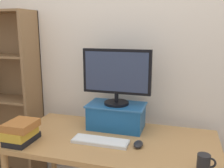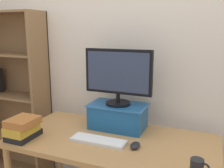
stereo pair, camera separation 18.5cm
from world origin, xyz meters
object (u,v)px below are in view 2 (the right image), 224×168
object	(u,v)px
coffee_mug	(197,168)
computer_mouse	(135,145)
computer_monitor	(118,75)
book_stack	(23,128)
desk	(112,148)
riser_box	(118,115)
keyboard	(98,141)
bookshelf_unit	(12,94)

from	to	relation	value
coffee_mug	computer_mouse	bearing A→B (deg)	155.40
computer_monitor	book_stack	distance (m)	0.82
computer_mouse	book_stack	xyz separation A→B (m)	(-0.82, -0.17, 0.06)
desk	riser_box	world-z (taller)	riser_box
book_stack	coffee_mug	distance (m)	1.23
riser_box	coffee_mug	distance (m)	0.81
desk	book_stack	distance (m)	0.68
computer_monitor	keyboard	bearing A→B (deg)	-96.49
computer_monitor	coffee_mug	distance (m)	0.90
computer_monitor	book_stack	size ratio (longest dim) A/B	2.29
computer_mouse	book_stack	world-z (taller)	book_stack
desk	computer_monitor	bearing A→B (deg)	99.56
riser_box	coffee_mug	bearing A→B (deg)	-36.21
desk	computer_monitor	world-z (taller)	computer_monitor
riser_box	computer_monitor	xyz separation A→B (m)	(-0.00, -0.00, 0.34)
bookshelf_unit	keyboard	xyz separation A→B (m)	(1.22, -0.45, -0.11)
keyboard	computer_mouse	xyz separation A→B (m)	(0.27, 0.02, 0.01)
desk	keyboard	size ratio (longest dim) A/B	3.71
desk	bookshelf_unit	size ratio (longest dim) A/B	0.88
bookshelf_unit	computer_mouse	world-z (taller)	bookshelf_unit
bookshelf_unit	computer_monitor	world-z (taller)	bookshelf_unit
desk	computer_mouse	bearing A→B (deg)	-19.98
computer_monitor	desk	bearing A→B (deg)	-80.44
riser_box	computer_monitor	bearing A→B (deg)	-90.00
book_stack	desk	bearing A→B (deg)	21.50
desk	computer_monitor	xyz separation A→B (m)	(-0.04, 0.21, 0.51)
book_stack	computer_monitor	bearing A→B (deg)	38.10
bookshelf_unit	riser_box	distance (m)	1.26
desk	book_stack	bearing A→B (deg)	-158.50
riser_box	computer_monitor	size ratio (longest dim) A/B	0.84
riser_box	bookshelf_unit	bearing A→B (deg)	173.18
computer_monitor	computer_mouse	size ratio (longest dim) A/B	5.28
computer_monitor	book_stack	bearing A→B (deg)	-141.90
bookshelf_unit	computer_mouse	xyz separation A→B (m)	(1.49, -0.44, -0.11)
bookshelf_unit	computer_mouse	bearing A→B (deg)	-16.34
coffee_mug	keyboard	bearing A→B (deg)	165.86
book_stack	coffee_mug	xyz separation A→B (m)	(1.23, -0.02, -0.03)
desk	computer_mouse	world-z (taller)	computer_mouse
computer_mouse	riser_box	bearing A→B (deg)	129.50
desk	bookshelf_unit	bearing A→B (deg)	164.24
bookshelf_unit	keyboard	size ratio (longest dim) A/B	4.19
riser_box	book_stack	bearing A→B (deg)	-141.81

